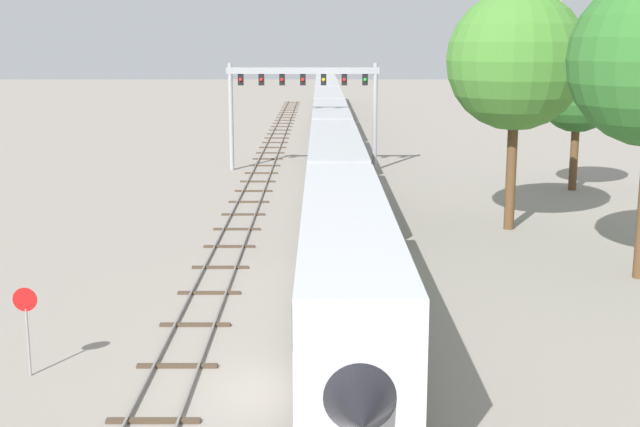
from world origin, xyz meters
The scene contains 8 objects.
ground_plane centered at (0.00, 0.00, 0.00)m, with size 400.00×400.00×0.00m, color gray.
track_main centered at (2.00, 60.00, 0.07)m, with size 2.60×200.00×0.16m.
track_near centered at (-3.50, 40.00, 0.07)m, with size 2.60×160.00×0.16m.
passenger_train centered at (2.00, 58.45, 2.61)m, with size 3.04×129.38×4.80m.
signal_gantry centered at (-0.25, 43.96, 6.30)m, with size 12.10×0.49×8.52m.
stop_sign centered at (-8.00, 1.31, 1.87)m, with size 0.76×0.08×2.88m.
trackside_tree_left centered at (11.62, 22.29, 9.23)m, with size 7.51×7.51×13.01m.
trackside_tree_right centered at (18.79, 34.71, 6.71)m, with size 5.38×5.38×9.44m.
Camera 1 is at (1.11, -23.69, 10.37)m, focal length 47.51 mm.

